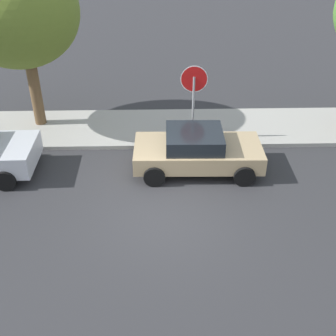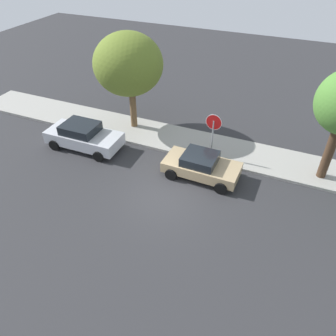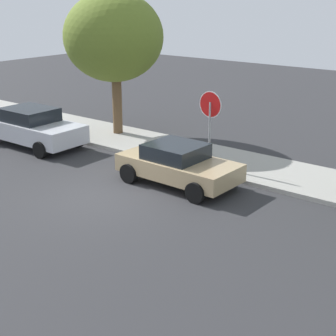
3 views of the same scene
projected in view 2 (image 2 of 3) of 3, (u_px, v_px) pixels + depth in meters
name	position (u px, v px, depth m)	size (l,w,h in m)	color
ground_plane	(166.00, 195.00, 16.16)	(60.00, 60.00, 0.00)	#2D2D30
sidewalk_curb	(198.00, 144.00, 19.69)	(32.00, 2.90, 0.14)	#9E9B93
stop_sign	(213.00, 128.00, 17.52)	(0.90, 0.08, 2.76)	gray
parked_car_tan	(201.00, 165.00, 16.98)	(3.96, 2.08, 1.33)	tan
parked_car_silver	(84.00, 136.00, 19.13)	(4.46, 2.13, 1.52)	silver
street_tree_near_corner	(128.00, 65.00, 19.04)	(4.11, 4.11, 5.97)	brown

